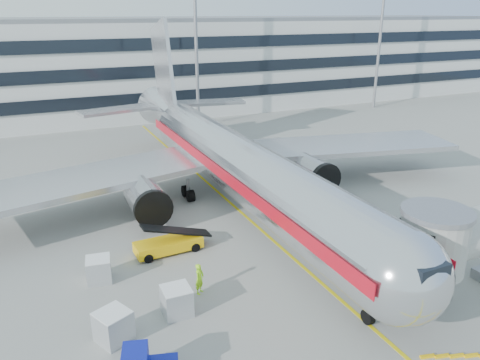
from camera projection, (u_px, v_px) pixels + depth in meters
name	position (u px, v px, depth m)	size (l,w,h in m)	color
ground	(294.00, 259.00, 33.36)	(180.00, 180.00, 0.00)	gray
lead_in_line	(237.00, 208.00, 41.89)	(0.25, 70.00, 0.01)	yellow
main_jet	(229.00, 158.00, 41.92)	(50.95, 48.70, 16.06)	silver
terminal	(122.00, 66.00, 80.16)	(150.00, 24.25, 15.60)	silver
light_mast_centre	(196.00, 24.00, 67.27)	(2.40, 1.20, 25.45)	gray
light_mast_east	(382.00, 22.00, 80.63)	(2.40, 1.20, 25.45)	gray
belt_loader	(168.00, 244.00, 34.12)	(5.17, 2.05, 2.46)	#EDB40A
cargo_container_left	(113.00, 326.00, 24.92)	(2.16, 2.16, 1.74)	silver
cargo_container_right	(99.00, 270.00, 30.46)	(1.74, 1.74, 1.63)	silver
cargo_container_front	(177.00, 301.00, 27.11)	(1.63, 1.63, 1.71)	silver
ramp_worker	(200.00, 279.00, 29.07)	(0.74, 0.48, 2.02)	#99E918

